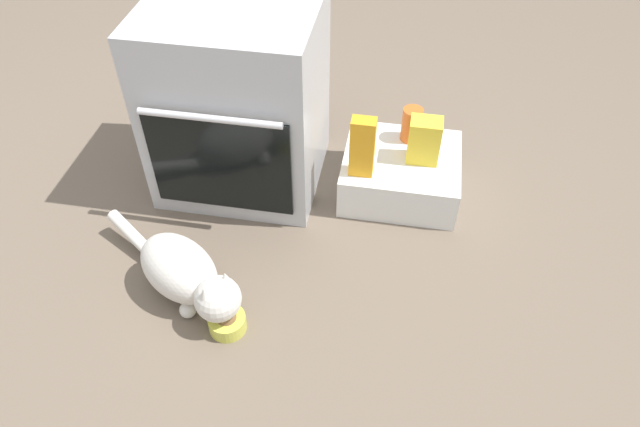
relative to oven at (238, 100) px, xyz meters
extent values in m
plane|color=#6B5B4C|center=(0.06, -0.48, -0.37)|extent=(8.00, 8.00, 0.00)
cube|color=#B7BABF|center=(0.00, 0.00, 0.00)|extent=(0.61, 0.54, 0.74)
cube|color=black|center=(0.00, -0.27, -0.09)|extent=(0.52, 0.01, 0.41)
cylinder|color=silver|center=(0.00, -0.30, 0.13)|extent=(0.49, 0.02, 0.02)
cube|color=white|center=(0.64, 0.02, -0.28)|extent=(0.45, 0.41, 0.17)
cylinder|color=#D1D14C|center=(0.14, -0.76, -0.34)|extent=(0.12, 0.12, 0.06)
sphere|color=brown|center=(0.14, -0.76, -0.32)|extent=(0.07, 0.07, 0.07)
ellipsoid|color=silver|center=(-0.05, -0.63, -0.25)|extent=(0.38, 0.35, 0.20)
sphere|color=silver|center=(0.12, -0.74, -0.24)|extent=(0.15, 0.15, 0.15)
cone|color=silver|center=(0.14, -0.71, -0.18)|extent=(0.05, 0.05, 0.07)
cone|color=silver|center=(0.09, -0.78, -0.18)|extent=(0.05, 0.05, 0.07)
cylinder|color=silver|center=(-0.28, -0.48, -0.30)|extent=(0.26, 0.19, 0.10)
sphere|color=silver|center=(0.06, -0.64, -0.34)|extent=(0.06, 0.06, 0.06)
sphere|color=silver|center=(0.00, -0.73, -0.34)|extent=(0.06, 0.06, 0.06)
cylinder|color=#D16023|center=(0.66, 0.13, -0.13)|extent=(0.08, 0.08, 0.14)
cube|color=orange|center=(0.49, -0.10, -0.08)|extent=(0.09, 0.06, 0.24)
cube|color=yellow|center=(0.71, 0.01, -0.11)|extent=(0.12, 0.09, 0.18)
camera|label=1|loc=(0.63, -1.79, 1.27)|focal=33.07mm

